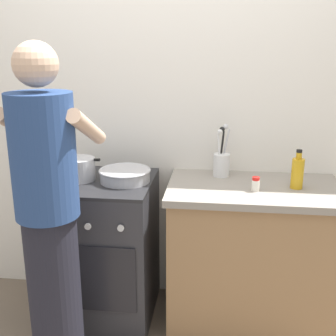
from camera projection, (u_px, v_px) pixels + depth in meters
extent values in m
plane|color=#6B5B4C|center=(158.00, 330.00, 2.60)|extent=(6.00, 6.00, 0.00)
cube|color=silver|center=(199.00, 115.00, 2.71)|extent=(3.20, 0.10, 2.50)
cube|color=#99724C|center=(251.00, 260.00, 2.56)|extent=(0.96, 0.56, 0.86)
cube|color=gray|center=(255.00, 190.00, 2.44)|extent=(1.00, 0.60, 0.04)
cube|color=#2D2D33|center=(105.00, 250.00, 2.66)|extent=(0.60, 0.60, 0.88)
cube|color=#232326|center=(102.00, 182.00, 2.54)|extent=(0.60, 0.60, 0.02)
cube|color=black|center=(91.00, 279.00, 2.38)|extent=(0.51, 0.01, 0.40)
cylinder|color=silver|center=(56.00, 225.00, 2.30)|extent=(0.04, 0.01, 0.04)
cylinder|color=silver|center=(88.00, 227.00, 2.28)|extent=(0.04, 0.01, 0.04)
cylinder|color=silver|center=(121.00, 228.00, 2.26)|extent=(0.04, 0.01, 0.04)
cylinder|color=#B2B2B7|center=(79.00, 169.00, 2.53)|extent=(0.20, 0.20, 0.13)
cube|color=black|center=(59.00, 159.00, 2.53)|extent=(0.04, 0.02, 0.01)
cube|color=black|center=(97.00, 160.00, 2.50)|extent=(0.04, 0.02, 0.01)
cylinder|color=#B7B7BC|center=(125.00, 176.00, 2.51)|extent=(0.29, 0.29, 0.07)
torus|color=#B7B7BC|center=(125.00, 170.00, 2.50)|extent=(0.31, 0.31, 0.01)
cylinder|color=silver|center=(221.00, 165.00, 2.60)|extent=(0.10, 0.10, 0.14)
cylinder|color=silver|center=(225.00, 151.00, 2.60)|extent=(0.06, 0.05, 0.28)
sphere|color=silver|center=(226.00, 127.00, 2.55)|extent=(0.03, 0.03, 0.03)
cylinder|color=black|center=(221.00, 152.00, 2.59)|extent=(0.03, 0.02, 0.26)
sphere|color=black|center=(222.00, 129.00, 2.55)|extent=(0.03, 0.03, 0.03)
cylinder|color=silver|center=(219.00, 154.00, 2.57)|extent=(0.03, 0.03, 0.25)
sphere|color=silver|center=(220.00, 132.00, 2.53)|extent=(0.03, 0.03, 0.03)
cylinder|color=silver|center=(256.00, 186.00, 2.35)|extent=(0.04, 0.04, 0.06)
cylinder|color=red|center=(256.00, 179.00, 2.34)|extent=(0.04, 0.04, 0.02)
cylinder|color=gold|center=(297.00, 174.00, 2.38)|extent=(0.07, 0.07, 0.17)
cylinder|color=gold|center=(299.00, 156.00, 2.35)|extent=(0.03, 0.03, 0.04)
cylinder|color=black|center=(299.00, 151.00, 2.34)|extent=(0.03, 0.03, 0.02)
cylinder|color=black|center=(55.00, 298.00, 2.15)|extent=(0.26, 0.26, 0.90)
cylinder|color=navy|center=(43.00, 156.00, 1.94)|extent=(0.30, 0.30, 0.58)
sphere|color=#D3AA8C|center=(35.00, 64.00, 1.82)|extent=(0.20, 0.20, 0.20)
cylinder|color=#D3AA8C|center=(19.00, 126.00, 2.06)|extent=(0.07, 0.41, 0.24)
cylinder|color=#D3AA8C|center=(87.00, 128.00, 2.02)|extent=(0.07, 0.41, 0.24)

